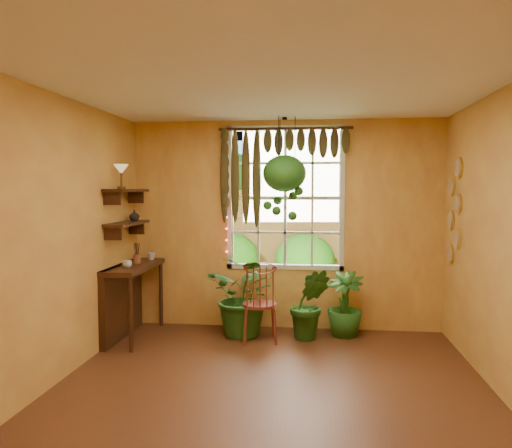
{
  "coord_description": "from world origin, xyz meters",
  "views": [
    {
      "loc": [
        0.39,
        -4.2,
        1.81
      ],
      "look_at": [
        -0.25,
        1.15,
        1.44
      ],
      "focal_mm": 35.0,
      "sensor_mm": 36.0,
      "label": 1
    }
  ],
  "objects_px": {
    "windsor_chair": "(260,315)",
    "hanging_basket": "(284,178)",
    "potted_plant_left": "(246,296)",
    "counter_ledge": "(126,292)",
    "potted_plant_mid": "(310,304)"
  },
  "relations": [
    {
      "from": "windsor_chair",
      "to": "hanging_basket",
      "type": "distance_m",
      "value": 1.69
    },
    {
      "from": "windsor_chair",
      "to": "potted_plant_left",
      "type": "xyz_separation_m",
      "value": [
        -0.2,
        0.19,
        0.18
      ]
    },
    {
      "from": "windsor_chair",
      "to": "potted_plant_left",
      "type": "distance_m",
      "value": 0.32
    },
    {
      "from": "windsor_chair",
      "to": "hanging_basket",
      "type": "xyz_separation_m",
      "value": [
        0.27,
        0.37,
        1.63
      ]
    },
    {
      "from": "potted_plant_mid",
      "to": "hanging_basket",
      "type": "relative_size",
      "value": 0.67
    },
    {
      "from": "windsor_chair",
      "to": "hanging_basket",
      "type": "relative_size",
      "value": 0.86
    },
    {
      "from": "counter_ledge",
      "to": "windsor_chair",
      "type": "xyz_separation_m",
      "value": [
        1.65,
        0.02,
        -0.23
      ]
    },
    {
      "from": "counter_ledge",
      "to": "potted_plant_mid",
      "type": "bearing_deg",
      "value": 4.15
    },
    {
      "from": "potted_plant_left",
      "to": "potted_plant_mid",
      "type": "distance_m",
      "value": 0.79
    },
    {
      "from": "counter_ledge",
      "to": "potted_plant_mid",
      "type": "xyz_separation_m",
      "value": [
        2.24,
        0.16,
        -0.12
      ]
    },
    {
      "from": "counter_ledge",
      "to": "hanging_basket",
      "type": "bearing_deg",
      "value": 11.35
    },
    {
      "from": "counter_ledge",
      "to": "potted_plant_mid",
      "type": "height_order",
      "value": "counter_ledge"
    },
    {
      "from": "counter_ledge",
      "to": "potted_plant_left",
      "type": "bearing_deg",
      "value": 8.03
    },
    {
      "from": "potted_plant_left",
      "to": "hanging_basket",
      "type": "relative_size",
      "value": 0.78
    },
    {
      "from": "windsor_chair",
      "to": "potted_plant_mid",
      "type": "height_order",
      "value": "windsor_chair"
    }
  ]
}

